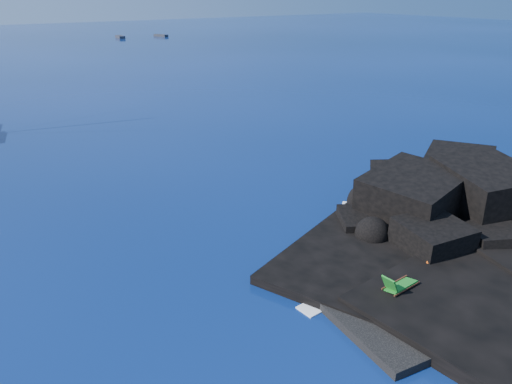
% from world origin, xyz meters
% --- Properties ---
extents(ground, '(400.00, 400.00, 0.00)m').
position_xyz_m(ground, '(0.00, 0.00, 0.00)').
color(ground, '#04163E').
rests_on(ground, ground).
extents(headland, '(24.00, 24.00, 3.60)m').
position_xyz_m(headland, '(13.00, 3.00, 0.00)').
color(headland, black).
rests_on(headland, ground).
extents(beach, '(9.08, 6.86, 0.70)m').
position_xyz_m(beach, '(4.50, 0.50, 0.00)').
color(beach, black).
rests_on(beach, ground).
extents(surf_foam, '(10.00, 8.00, 0.06)m').
position_xyz_m(surf_foam, '(5.00, 5.00, 0.00)').
color(surf_foam, white).
rests_on(surf_foam, ground).
extents(deck_chair, '(1.81, 0.91, 1.20)m').
position_xyz_m(deck_chair, '(3.75, 1.18, 0.95)').
color(deck_chair, '#19721F').
rests_on(deck_chair, beach).
extents(towel, '(1.82, 1.15, 0.04)m').
position_xyz_m(towel, '(2.35, -0.07, 0.37)').
color(towel, white).
rests_on(towel, beach).
extents(sunbather, '(1.64, 0.74, 0.22)m').
position_xyz_m(sunbather, '(2.35, -0.07, 0.50)').
color(sunbather, '#B77560').
rests_on(sunbather, towel).
extents(marker_cone, '(0.41, 0.41, 0.55)m').
position_xyz_m(marker_cone, '(6.38, 1.88, 0.62)').
color(marker_cone, '#D1470B').
rests_on(marker_cone, beach).
extents(distant_boat_a, '(1.93, 4.99, 0.65)m').
position_xyz_m(distant_boat_a, '(34.81, 125.69, 0.00)').
color(distant_boat_a, '#2A2A30').
rests_on(distant_boat_a, ground).
extents(distant_boat_b, '(2.81, 4.66, 0.59)m').
position_xyz_m(distant_boat_b, '(45.79, 124.03, 0.00)').
color(distant_boat_b, '#28282D').
rests_on(distant_boat_b, ground).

